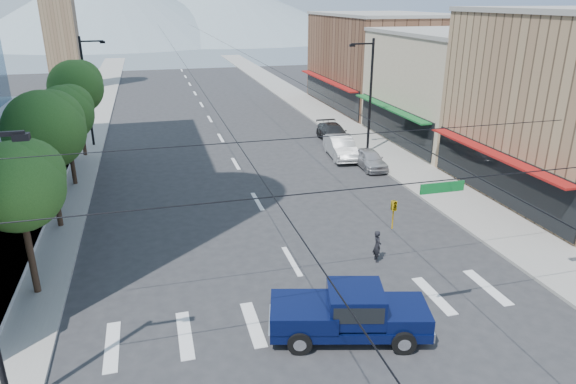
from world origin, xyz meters
name	(u,v)px	position (x,y,z in m)	size (l,w,h in m)	color
ground	(335,336)	(0.00, 0.00, 0.00)	(160.00, 160.00, 0.00)	#28282B
sidewalk_left	(90,121)	(-12.00, 40.00, 0.07)	(4.00, 120.00, 0.15)	gray
sidewalk_right	(314,109)	(12.00, 40.00, 0.07)	(4.00, 120.00, 0.15)	gray
shop_mid	(460,89)	(20.00, 24.00, 4.50)	(12.00, 14.00, 9.00)	tan
shop_far	(381,62)	(20.00, 40.00, 5.00)	(12.00, 18.00, 10.00)	brown
clock_tower	(57,8)	(-16.50, 62.00, 10.64)	(4.80, 4.80, 20.40)	#8C6B4C
mountain_left	(107,1)	(-15.00, 150.00, 11.00)	(80.00, 80.00, 22.00)	gray
mountain_right	(224,7)	(20.00, 160.00, 9.00)	(90.00, 90.00, 18.00)	gray
tree_near	(21,183)	(-11.07, 6.10, 4.99)	(3.65, 3.64, 6.71)	black
tree_midnear	(47,127)	(-11.07, 13.10, 5.59)	(4.09, 4.09, 7.52)	black
tree_midfar	(67,112)	(-11.07, 20.10, 4.99)	(3.65, 3.64, 6.71)	black
tree_far	(77,85)	(-11.07, 27.10, 5.59)	(4.09, 4.09, 7.52)	black
signal_rig	(355,234)	(0.19, -1.00, 4.64)	(21.80, 0.20, 9.00)	black
lamp_pole_nw	(88,88)	(-10.67, 30.00, 4.94)	(2.00, 0.25, 9.00)	black
lamp_pole_ne	(369,92)	(10.67, 22.00, 4.94)	(2.00, 0.25, 9.00)	black
pickup_truck	(348,312)	(0.46, -0.12, 1.04)	(6.20, 3.50, 1.99)	#070F37
pedestrian	(377,246)	(3.93, 5.00, 0.78)	(0.57, 0.38, 1.57)	black
parked_car_near	(370,159)	(9.40, 18.39, 0.69)	(1.64, 4.08, 1.39)	#A9A8AD
parked_car_mid	(341,147)	(8.31, 21.49, 0.85)	(1.79, 5.14, 1.69)	silver
parked_car_far	(333,133)	(9.40, 26.27, 0.74)	(2.09, 5.13, 1.49)	#272729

